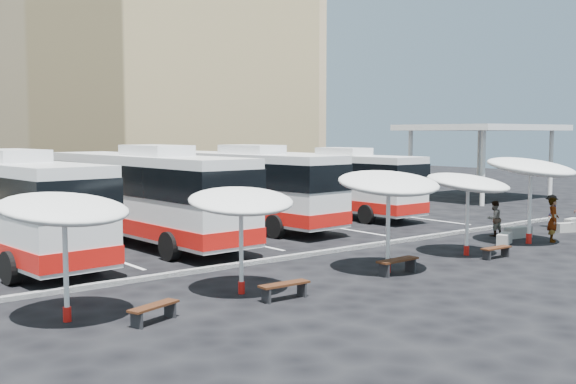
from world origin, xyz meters
TOP-DOWN VIEW (x-y plane):
  - ground at (0.00, 0.00)m, footprint 120.00×120.00m
  - sandstone_building at (0.00, 31.87)m, footprint 42.00×18.25m
  - service_canopy at (24.00, 10.00)m, footprint 10.00×8.00m
  - curb_divider at (0.00, 0.50)m, footprint 34.00×0.25m
  - bay_lines at (0.00, 8.00)m, footprint 24.15×12.00m
  - bus_0 at (-9.24, 6.83)m, footprint 3.78×12.95m
  - bus_1 at (-3.35, 7.30)m, footprint 3.41×13.12m
  - bus_2 at (2.63, 9.02)m, footprint 3.75×12.94m
  - bus_3 at (9.34, 9.55)m, footprint 2.99×12.07m
  - sunshade_0 at (-10.34, -2.51)m, footprint 3.80×3.83m
  - sunshade_1 at (-5.35, -2.80)m, footprint 3.87×3.89m
  - sunshade_2 at (0.13, -3.38)m, footprint 4.24×4.27m
  - sunshade_3 at (4.82, -3.07)m, footprint 3.58×3.61m
  - sunshade_4 at (9.12, -3.02)m, footprint 3.95×4.00m
  - wood_bench_0 at (-8.72, -3.92)m, footprint 1.49×0.82m
  - wood_bench_1 at (-4.82, -4.12)m, footprint 1.54×0.46m
  - wood_bench_2 at (0.18, -3.79)m, footprint 1.66×0.49m
  - wood_bench_3 at (5.12, -4.16)m, footprint 1.39×0.42m
  - conc_bench_0 at (8.11, -2.53)m, footprint 1.29×0.84m
  - conc_bench_1 at (10.12, -1.88)m, footprint 1.37×0.67m
  - conc_bench_2 at (13.51, -2.32)m, footprint 1.21×0.78m
  - conc_bench_3 at (15.42, -1.47)m, footprint 1.11×0.50m
  - passenger_0 at (10.26, -3.43)m, footprint 0.82×0.72m
  - passenger_1 at (9.71, -0.93)m, footprint 0.87×0.73m
  - passenger_3 at (14.30, -1.03)m, footprint 1.20×0.96m

SIDE VIEW (x-z plane):
  - ground at x=0.00m, z-range 0.00..0.00m
  - bay_lines at x=0.00m, z-range 0.00..0.01m
  - curb_divider at x=0.00m, z-range 0.00..0.15m
  - conc_bench_3 at x=15.42m, z-range 0.00..0.40m
  - conc_bench_2 at x=13.51m, z-range 0.00..0.43m
  - conc_bench_0 at x=8.11m, z-range 0.00..0.46m
  - conc_bench_1 at x=10.12m, z-range 0.00..0.49m
  - wood_bench_3 at x=5.12m, z-range 0.11..0.53m
  - wood_bench_0 at x=-8.72m, z-range 0.12..0.56m
  - wood_bench_1 at x=-4.82m, z-range 0.13..0.59m
  - wood_bench_2 at x=0.18m, z-range 0.13..0.64m
  - passenger_1 at x=9.71m, z-range 0.00..1.60m
  - passenger_3 at x=14.30m, z-range 0.00..1.62m
  - passenger_0 at x=10.26m, z-range 0.00..1.90m
  - bus_3 at x=9.34m, z-range 0.04..3.86m
  - bus_2 at x=2.63m, z-range 0.04..4.09m
  - bus_0 at x=-9.24m, z-range 0.04..4.09m
  - bus_1 at x=-3.35m, z-range 0.04..4.18m
  - sunshade_1 at x=-5.35m, z-range 1.10..4.25m
  - sunshade_3 at x=4.82m, z-range 1.13..4.35m
  - sunshade_0 at x=-10.34m, z-range 1.14..4.41m
  - sunshade_2 at x=0.13m, z-range 1.22..4.71m
  - sunshade_4 at x=9.12m, z-range 1.31..5.06m
  - service_canopy at x=24.00m, z-range 2.27..7.47m
  - sandstone_building at x=0.00m, z-range -2.17..27.43m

